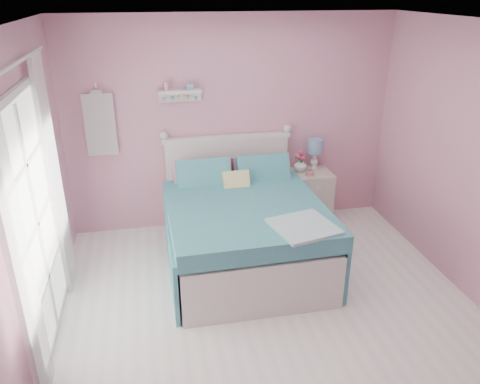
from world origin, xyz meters
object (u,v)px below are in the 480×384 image
object	(u,v)px
bed	(243,229)
nightstand	(310,197)
table_lamp	(315,148)
vase	(300,165)
teacup	(310,173)

from	to	relation	value
bed	nightstand	world-z (taller)	bed
table_lamp	bed	bearing A→B (deg)	-141.66
nightstand	vase	world-z (taller)	vase
table_lamp	vase	world-z (taller)	table_lamp
teacup	table_lamp	bearing A→B (deg)	60.68
table_lamp	vase	xyz separation A→B (m)	(-0.20, -0.06, -0.19)
bed	vase	xyz separation A→B (m)	(0.91, 0.82, 0.38)
table_lamp	nightstand	bearing A→B (deg)	-120.11
bed	vase	world-z (taller)	bed
bed	nightstand	size ratio (longest dim) A/B	2.94
table_lamp	teacup	distance (m)	0.35
bed	nightstand	xyz separation A→B (m)	(1.05, 0.77, -0.05)
nightstand	bed	bearing A→B (deg)	-143.74
nightstand	vase	size ratio (longest dim) A/B	4.06
nightstand	vase	xyz separation A→B (m)	(-0.14, 0.05, 0.44)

